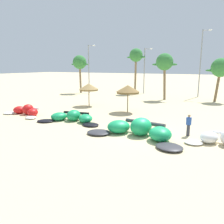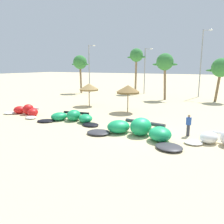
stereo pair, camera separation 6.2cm
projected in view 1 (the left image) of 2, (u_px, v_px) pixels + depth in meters
The scene contains 14 objects.
ground_plane at pixel (146, 134), 17.07m from camera, with size 260.00×260.00×0.00m, color beige.
kite_far_left at pixel (26, 111), 23.81m from camera, with size 5.26×2.70×1.10m.
kite_left at pixel (72, 117), 21.03m from camera, with size 6.32×3.46×1.03m.
kite_left_of_center at pixel (138, 130), 16.48m from camera, with size 7.75×3.95×1.34m.
beach_umbrella_near_van at pixel (89, 87), 28.81m from camera, with size 2.49×2.49×2.90m.
beach_umbrella_middle at pixel (128, 89), 24.83m from camera, with size 2.60×2.60×3.03m.
person_near_kites at pixel (189, 125), 16.57m from camera, with size 0.36×0.24×1.62m.
palm_leftmost at pixel (80, 63), 42.25m from camera, with size 3.85×2.57×7.07m.
palm_left at pixel (136, 56), 41.10m from camera, with size 3.63×2.42×8.24m.
palm_left_of_gap at pixel (165, 63), 33.64m from camera, with size 3.82×2.55×6.98m.
palm_center_left at pixel (221, 68), 31.79m from camera, with size 4.01×2.68×6.21m.
lamppost_west at pixel (89, 67), 42.12m from camera, with size 1.51×0.24×8.89m.
lamppost_west_center at pixel (145, 69), 41.34m from camera, with size 1.53×0.24×8.26m.
lamppost_east_center at pixel (201, 61), 36.50m from camera, with size 1.45×0.24×10.78m.
Camera 1 is at (5.33, -15.70, 5.11)m, focal length 36.07 mm.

